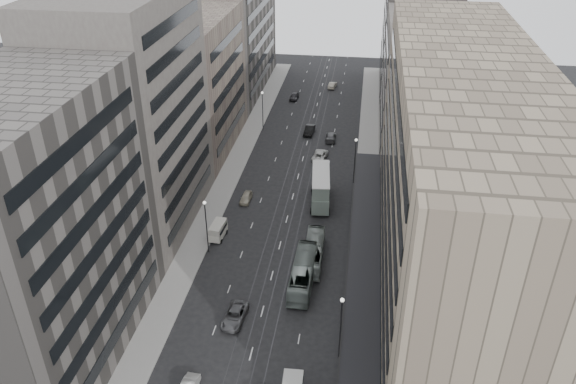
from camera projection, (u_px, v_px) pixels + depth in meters
The scene contains 25 objects.
ground at pixel (261, 317), 67.57m from camera, with size 220.00×220.00×0.00m, color black.
sidewalk_right at pixel (367, 177), 98.23m from camera, with size 4.00×125.00×0.15m, color gray.
sidewalk_left at pixel (233, 168), 101.15m from camera, with size 4.00×125.00×0.15m, color gray.
department_store at pixel (454, 189), 64.35m from camera, with size 19.20×60.00×30.00m.
building_right_mid at pixel (425, 86), 103.56m from camera, with size 15.00×28.00×24.00m, color #534C48.
building_right_far at pixel (417, 34), 128.29m from camera, with size 15.00×32.00×28.00m, color #605B56.
building_left_a at pixel (30, 237), 55.83m from camera, with size 15.00×28.00×30.00m, color #605B56.
building_left_b at pixel (131, 116), 77.99m from camera, with size 15.00×26.00×34.00m, color #534C48.
building_left_c at pixel (190, 84), 103.39m from camera, with size 15.00×28.00×25.00m, color slate.
building_left_d at pixel (230, 31), 130.95m from camera, with size 15.00×38.00×28.00m, color #605B56.
lamp_right_near at pixel (341, 321), 59.50m from camera, with size 0.44×0.44×8.32m.
lamp_right_far at pixel (355, 156), 93.81m from camera, with size 0.44×0.44×8.32m.
lamp_left_near at pixel (206, 221), 76.44m from camera, with size 0.44×0.44×8.32m.
lamp_left_far at pixel (263, 106), 113.32m from camera, with size 0.44×0.44×8.32m.
bus_near at pixel (303, 273), 72.40m from camera, with size 2.67×11.43×3.18m, color gray.
bus_far at pixel (314, 252), 76.59m from camera, with size 2.41×10.28×2.86m, color #96A29B.
double_decker at pixel (321, 187), 89.30m from camera, with size 3.69×9.90×5.31m.
panel_van at pixel (218, 230), 81.46m from camera, with size 2.12×3.92×2.39m.
sedan_2 at pixel (235, 316), 66.72m from camera, with size 2.38×5.16×1.43m, color #545457.
sedan_4 at pixel (246, 198), 90.78m from camera, with size 1.57×3.91×1.33m, color #AFA791.
sedan_5 at pixel (309, 130), 113.97m from camera, with size 1.69×4.85×1.60m, color black.
sedan_6 at pixel (320, 155), 104.26m from camera, with size 2.42×5.24×1.46m, color beige.
sedan_7 at pixel (331, 137), 111.27m from camera, with size 2.01×4.95×1.44m, color #4E4E50.
sedan_8 at pixel (294, 96), 131.04m from camera, with size 1.75×4.34×1.48m, color #2C2B2E.
sedan_9 at pixel (332, 85), 137.99m from camera, with size 1.50×4.30×1.42m, color #AEA590.
Camera 1 is at (10.40, -50.04, 46.80)m, focal length 35.00 mm.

